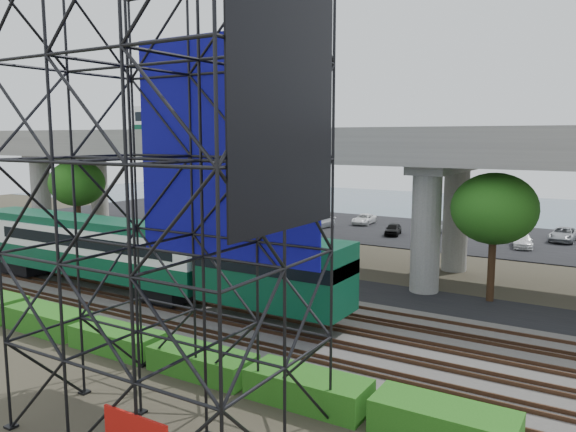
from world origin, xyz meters
The scene contains 13 objects.
ground centered at (0.00, 0.00, 0.00)m, with size 140.00×140.00×0.00m, color #474233.
ballast_bed centered at (0.00, 2.00, 0.10)m, with size 90.00×12.00×0.20m, color slate.
service_road centered at (0.00, 10.50, 0.04)m, with size 90.00×5.00×0.08m, color black.
parking_lot centered at (0.00, 34.00, 0.04)m, with size 90.00×18.00×0.08m, color black.
harbor_water centered at (0.00, 56.00, 0.01)m, with size 140.00×40.00×0.03m, color #3F5D68.
rail_tracks centered at (0.00, 2.00, 0.28)m, with size 90.00×9.52×0.16m.
commuter_train centered at (-6.35, 2.00, 2.88)m, with size 29.30×3.06×4.30m.
overpass centered at (-0.86, 16.00, 8.21)m, with size 80.00×12.00×12.40m.
scaffold_tower centered at (7.79, -7.98, 7.47)m, with size 9.36×6.36×15.00m.
hedge_strip centered at (1.01, -4.30, 0.56)m, with size 34.60×1.80×1.20m.
trees centered at (-4.67, 16.17, 5.57)m, with size 40.94×16.94×7.69m.
suv centered at (-9.66, 11.22, 0.79)m, with size 2.36×5.12×1.42m, color black.
parked_cars centered at (1.39, 33.71, 0.67)m, with size 33.98×9.45×1.28m.
Camera 1 is at (20.46, -21.33, 9.72)m, focal length 35.00 mm.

